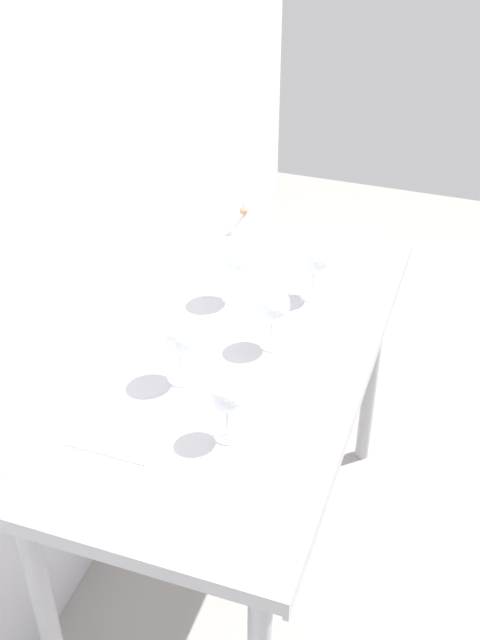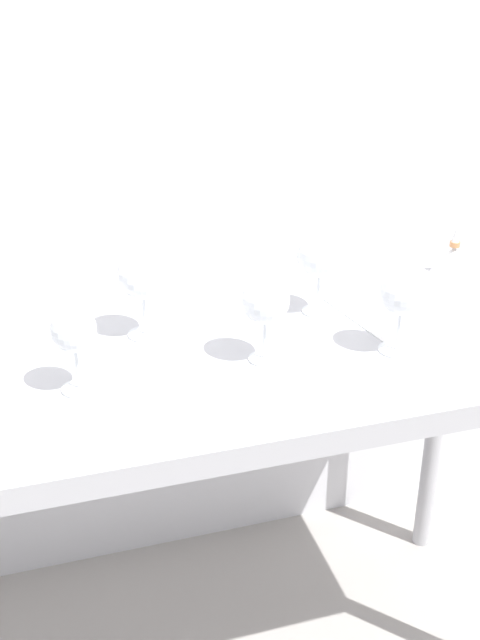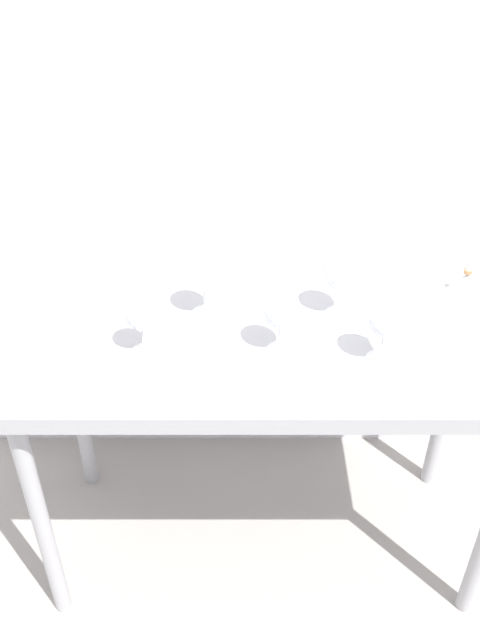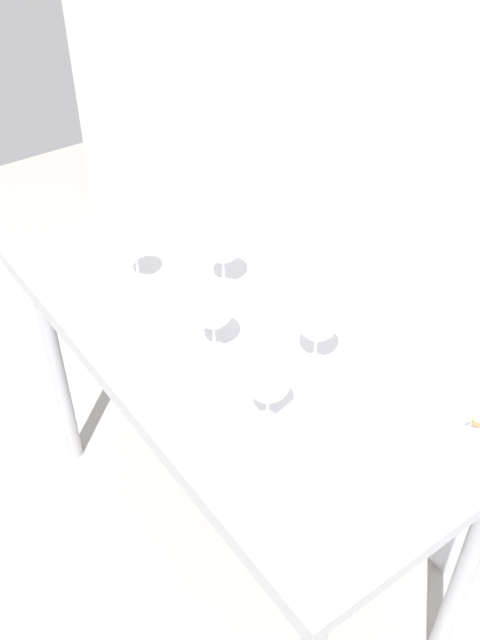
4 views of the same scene
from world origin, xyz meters
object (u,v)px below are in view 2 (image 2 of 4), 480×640
(wine_glass_near_center, at_px, (265,302))
(wine_glass_far_right, at_px, (320,256))
(wine_glass_near_right, at_px, (402,294))
(tasting_sheet_lower, at_px, (387,312))
(wine_glass_far_left, at_px, (142,278))
(wine_glass_near_left, at_px, (74,332))
(decanter_funnel, at_px, (453,260))
(tasting_sheet_upper, at_px, (32,335))

(wine_glass_near_center, height_order, wine_glass_far_right, wine_glass_far_right)
(wine_glass_near_right, height_order, wine_glass_far_right, wine_glass_far_right)
(wine_glass_near_center, bearing_deg, tasting_sheet_lower, 20.59)
(wine_glass_far_left, bearing_deg, tasting_sheet_lower, -5.16)
(wine_glass_near_left, relative_size, wine_glass_far_right, 0.90)
(tasting_sheet_lower, bearing_deg, wine_glass_near_center, -169.62)
(wine_glass_near_center, relative_size, wine_glass_near_right, 0.99)
(wine_glass_near_center, xyz_separation_m, wine_glass_far_right, (0.18, 0.17, 0.01))
(wine_glass_near_center, distance_m, wine_glass_near_right, 0.26)
(wine_glass_far_left, distance_m, tasting_sheet_lower, 0.54)
(wine_glass_near_right, xyz_separation_m, wine_glass_far_left, (-0.46, 0.21, 0.00))
(wine_glass_near_right, distance_m, tasting_sheet_lower, 0.21)
(wine_glass_near_center, xyz_separation_m, tasting_sheet_lower, (0.32, 0.12, -0.12))
(wine_glass_near_center, height_order, wine_glass_near_right, wine_glass_near_right)
(wine_glass_near_left, bearing_deg, wine_glass_far_right, 18.17)
(wine_glass_far_left, bearing_deg, decanter_funnel, 7.43)
(wine_glass_far_left, bearing_deg, tasting_sheet_upper, 164.36)
(wine_glass_near_center, relative_size, wine_glass_far_left, 0.95)
(wine_glass_near_center, relative_size, tasting_sheet_upper, 0.82)
(tasting_sheet_upper, relative_size, decanter_funnel, 1.82)
(wine_glass_near_center, bearing_deg, decanter_funnel, 25.46)
(wine_glass_near_right, relative_size, wine_glass_far_left, 0.96)
(wine_glass_near_right, bearing_deg, tasting_sheet_upper, 158.48)
(tasting_sheet_upper, bearing_deg, decanter_funnel, 2.35)
(wine_glass_near_right, xyz_separation_m, tasting_sheet_lower, (0.06, 0.16, -0.12))
(wine_glass_near_left, distance_m, wine_glass_far_right, 0.56)
(wine_glass_near_right, relative_size, tasting_sheet_upper, 0.83)
(wine_glass_near_left, bearing_deg, wine_glass_far_left, 48.66)
(wine_glass_far_left, distance_m, tasting_sheet_upper, 0.26)
(wine_glass_near_center, height_order, decanter_funnel, wine_glass_near_center)
(wine_glass_near_center, distance_m, wine_glass_near_left, 0.35)
(decanter_funnel, bearing_deg, wine_glass_far_left, -172.57)
(wine_glass_near_left, bearing_deg, wine_glass_near_right, -3.04)
(wine_glass_far_left, relative_size, wine_glass_far_right, 1.00)
(wine_glass_near_right, height_order, tasting_sheet_lower, wine_glass_near_right)
(tasting_sheet_lower, relative_size, decanter_funnel, 2.11)
(wine_glass_far_right, distance_m, tasting_sheet_upper, 0.62)
(wine_glass_far_left, xyz_separation_m, decanter_funnel, (0.76, 0.10, -0.09))
(wine_glass_far_left, height_order, wine_glass_far_right, same)
(wine_glass_near_left, distance_m, wine_glass_near_right, 0.62)
(decanter_funnel, bearing_deg, tasting_sheet_lower, -148.62)
(decanter_funnel, bearing_deg, wine_glass_near_right, -134.13)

